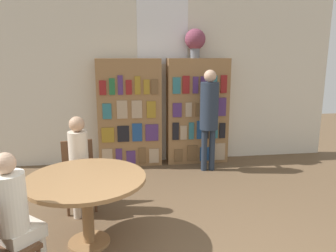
# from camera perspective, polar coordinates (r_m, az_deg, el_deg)

# --- Properties ---
(wall_back) EXTENTS (6.40, 0.07, 3.00)m
(wall_back) POSITION_cam_1_polar(r_m,az_deg,el_deg) (6.02, -0.96, 7.95)
(wall_back) COLOR beige
(wall_back) RESTS_ON ground_plane
(bookshelf_left) EXTENTS (1.11, 0.34, 1.90)m
(bookshelf_left) POSITION_cam_1_polar(r_m,az_deg,el_deg) (5.85, -6.70, 2.22)
(bookshelf_left) COLOR olive
(bookshelf_left) RESTS_ON ground_plane
(bookshelf_right) EXTENTS (1.11, 0.34, 1.90)m
(bookshelf_right) POSITION_cam_1_polar(r_m,az_deg,el_deg) (6.01, 5.15, 2.53)
(bookshelf_right) COLOR olive
(bookshelf_right) RESTS_ON ground_plane
(flower_vase) EXTENTS (0.36, 0.36, 0.50)m
(flower_vase) POSITION_cam_1_polar(r_m,az_deg,el_deg) (5.91, 4.75, 14.62)
(flower_vase) COLOR slate
(flower_vase) RESTS_ON bookshelf_right
(reading_table) EXTENTS (1.23, 1.23, 0.75)m
(reading_table) POSITION_cam_1_polar(r_m,az_deg,el_deg) (3.52, -14.04, -10.46)
(reading_table) COLOR olive
(reading_table) RESTS_ON ground_plane
(chair_left_side) EXTENTS (0.47, 0.47, 0.87)m
(chair_left_side) POSITION_cam_1_polar(r_m,az_deg,el_deg) (4.46, -15.27, -7.59)
(chair_left_side) COLOR brown
(chair_left_side) RESTS_ON ground_plane
(seated_reader_left) EXTENTS (0.30, 0.38, 1.23)m
(seated_reader_left) POSITION_cam_1_polar(r_m,az_deg,el_deg) (4.22, -15.22, -5.73)
(seated_reader_left) COLOR beige
(seated_reader_left) RESTS_ON ground_plane
(seated_reader_right) EXTENTS (0.42, 0.42, 1.22)m
(seated_reader_right) POSITION_cam_1_polar(r_m,az_deg,el_deg) (3.09, -25.12, -13.43)
(seated_reader_right) COLOR silver
(seated_reader_right) RESTS_ON ground_plane
(librarian_standing) EXTENTS (0.31, 0.58, 1.73)m
(librarian_standing) POSITION_cam_1_polar(r_m,az_deg,el_deg) (5.53, 7.19, 2.80)
(librarian_standing) COLOR #232D3D
(librarian_standing) RESTS_ON ground_plane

